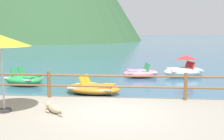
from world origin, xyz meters
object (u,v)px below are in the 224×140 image
Objects in this scene: pedal_boat_1 at (184,70)px; pedal_boat_2 at (24,79)px; pedal_boat_4 at (141,73)px; beach_umbrella at (0,42)px; pedal_boat_0 at (93,88)px; dog_resting at (54,108)px.

pedal_boat_1 is 9.17m from pedal_boat_2.
beach_umbrella is at bearing -115.96° from pedal_boat_4.
pedal_boat_4 is at bearing 63.67° from pedal_boat_0.
beach_umbrella is 0.79× the size of pedal_boat_1.
pedal_boat_0 is at bearing -134.33° from pedal_boat_1.
pedal_boat_0 is at bearing -23.23° from pedal_boat_2.
pedal_boat_0 is at bearing 82.57° from dog_resting.
dog_resting is 0.37× the size of pedal_boat_4.
pedal_boat_0 is (1.99, 4.15, -2.21)m from beach_umbrella.
beach_umbrella is 0.97× the size of pedal_boat_4.
pedal_boat_0 is 4.92m from pedal_boat_4.
pedal_boat_0 is at bearing -116.33° from pedal_boat_4.
pedal_boat_2 is at bearing 119.79° from dog_resting.
pedal_boat_1 is at bearing 10.41° from pedal_boat_4.
beach_umbrella is 5.11m from pedal_boat_0.
beach_umbrella is 11.47m from pedal_boat_1.
beach_umbrella is 0.84× the size of pedal_boat_0.
pedal_boat_1 is 1.22× the size of pedal_boat_4.
pedal_boat_1 reaches higher than pedal_boat_0.
pedal_boat_1 is at bearing 53.21° from beach_umbrella.
pedal_boat_0 is 0.94× the size of pedal_boat_1.
dog_resting is at bearing -97.43° from pedal_boat_0.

